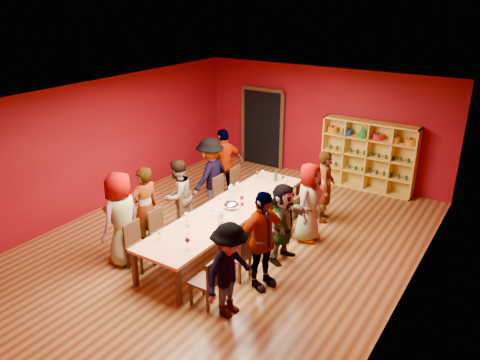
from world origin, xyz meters
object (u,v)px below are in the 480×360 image
chair_person_left_4 (239,183)px  person_right_1 (262,240)px  person_right_2 (283,223)px  chair_person_right_4 (312,197)px  person_right_4 (326,187)px  chair_person_right_1 (241,254)px  person_left_1 (145,208)px  chair_person_left_0 (137,243)px  person_left_3 (211,175)px  person_right_3 (309,202)px  chair_person_left_3 (222,193)px  chair_person_right_2 (268,232)px  person_left_4 (224,165)px  chair_person_left_2 (190,212)px  chair_person_right_0 (209,279)px  wine_bottle (276,177)px  chair_person_right_3 (291,213)px  chair_person_left_1 (161,229)px  shelving_unit (369,152)px  person_right_0 (230,271)px  tasting_table (229,211)px  person_left_0 (121,218)px  person_left_2 (178,196)px  spittoon_bowl (231,205)px

chair_person_left_4 → person_right_1: (2.24, -2.74, 0.40)m
person_right_1 → person_right_2: person_right_1 is taller
chair_person_right_4 → person_right_4: person_right_4 is taller
chair_person_right_1 → person_left_1: bearing=-178.2°
chair_person_left_0 → person_left_3: 2.79m
person_right_3 → chair_person_left_3: bearing=85.9°
chair_person_left_0 → chair_person_right_2: size_ratio=1.00×
person_left_4 → person_right_2: (2.56, -1.77, -0.11)m
chair_person_left_2 → chair_person_right_2: (1.82, 0.13, 0.00)m
chair_person_right_0 → person_right_2: bearing=80.7°
person_right_2 → wine_bottle: person_right_2 is taller
chair_person_left_4 → person_right_3: bearing=-19.5°
person_left_4 → chair_person_right_3: 2.41m
chair_person_left_1 → chair_person_right_4: bearing=59.0°
shelving_unit → chair_person_left_3: bearing=-125.4°
person_right_0 → person_right_4: size_ratio=0.99×
tasting_table → person_right_2: (1.22, 0.01, 0.08)m
person_left_0 → chair_person_left_1: 0.84m
shelving_unit → wine_bottle: shelving_unit is taller
person_right_1 → person_right_4: (-0.11, 2.96, -0.08)m
chair_person_left_2 → person_left_4: bearing=102.6°
chair_person_left_3 → chair_person_right_1: (1.82, -2.03, 0.00)m
chair_person_left_4 → person_left_2: bearing=-99.3°
shelving_unit → chair_person_left_2: size_ratio=2.70×
tasting_table → wine_bottle: bearing=87.8°
chair_person_left_0 → person_left_1: bearing=119.9°
chair_person_left_2 → person_right_0: person_right_0 is taller
chair_person_left_2 → chair_person_left_4: (0.00, 1.89, 0.00)m
chair_person_left_1 → chair_person_right_3: same height
chair_person_left_1 → spittoon_bowl: bearing=49.4°
chair_person_right_1 → spittoon_bowl: spittoon_bowl is taller
shelving_unit → spittoon_bowl: (-1.37, -4.26, -0.16)m
person_left_3 → spittoon_bowl: size_ratio=5.68×
chair_person_right_0 → person_right_3: (0.38, 2.90, 0.34)m
tasting_table → person_right_0: person_right_0 is taller
person_left_4 → wine_bottle: bearing=115.4°
tasting_table → chair_person_right_3: size_ratio=5.06×
person_left_1 → chair_person_left_3: (0.37, 2.10, -0.36)m
person_left_1 → chair_person_right_4: size_ratio=1.92×
person_left_4 → chair_person_right_3: bearing=94.6°
chair_person_left_2 → wine_bottle: (0.98, 1.93, 0.37)m
person_left_4 → chair_person_right_1: size_ratio=2.00×
chair_person_right_2 → chair_person_right_4: same height
person_right_4 → spittoon_bowl: (-1.20, -1.94, 0.01)m
chair_person_right_1 → person_right_2: person_right_2 is taller
chair_person_left_2 → shelving_unit: bearing=62.5°
shelving_unit → person_left_1: 5.98m
person_right_0 → chair_person_right_1: bearing=27.0°
chair_person_left_2 → chair_person_right_2: same height
person_left_1 → person_right_0: person_left_1 is taller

